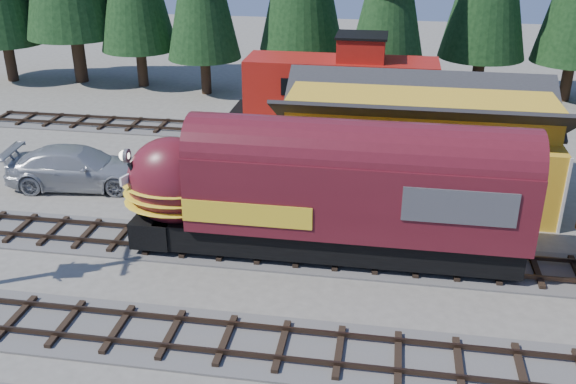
% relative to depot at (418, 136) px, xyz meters
% --- Properties ---
extents(ground, '(120.00, 120.00, 0.00)m').
position_rel_depot_xyz_m(ground, '(0.00, -10.50, -2.96)').
color(ground, '#6B665B').
rests_on(ground, ground).
extents(track_spur, '(32.00, 3.20, 0.33)m').
position_rel_depot_xyz_m(track_spur, '(-10.00, 7.50, -2.90)').
color(track_spur, '#4C4947').
rests_on(track_spur, ground).
extents(depot, '(12.80, 7.00, 5.30)m').
position_rel_depot_xyz_m(depot, '(0.00, 0.00, 0.00)').
color(depot, gold).
rests_on(depot, ground).
extents(locomotive, '(15.63, 3.11, 4.25)m').
position_rel_depot_xyz_m(locomotive, '(-4.01, -6.50, -0.47)').
color(locomotive, black).
rests_on(locomotive, ground).
extents(caboose, '(10.86, 3.15, 5.65)m').
position_rel_depot_xyz_m(caboose, '(-4.16, 7.50, -0.19)').
color(caboose, black).
rests_on(caboose, ground).
extents(pickup_truck_a, '(6.26, 3.57, 1.65)m').
position_rel_depot_xyz_m(pickup_truck_a, '(-8.62, -1.02, -2.14)').
color(pickup_truck_a, black).
rests_on(pickup_truck_a, ground).
extents(pickup_truck_b, '(7.10, 3.59, 1.97)m').
position_rel_depot_xyz_m(pickup_truck_b, '(-16.12, -1.68, -1.98)').
color(pickup_truck_b, '#A2A5AA').
rests_on(pickup_truck_b, ground).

